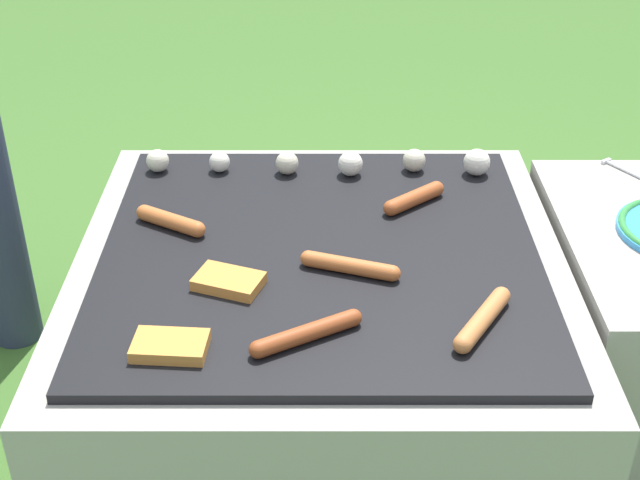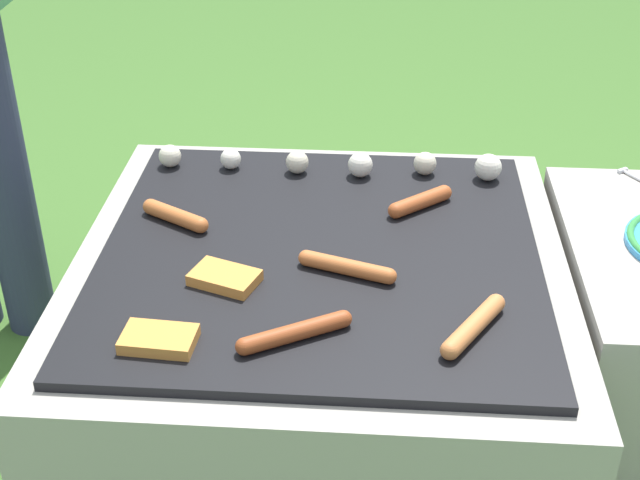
# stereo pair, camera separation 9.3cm
# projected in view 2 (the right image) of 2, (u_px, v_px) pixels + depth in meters

# --- Properties ---
(ground_plane) EXTENTS (14.00, 14.00, 0.00)m
(ground_plane) POSITION_uv_depth(u_px,v_px,m) (320.00, 420.00, 1.83)
(ground_plane) COLOR #3D6628
(grill) EXTENTS (0.90, 0.90, 0.41)m
(grill) POSITION_uv_depth(u_px,v_px,m) (320.00, 341.00, 1.72)
(grill) COLOR #9E998E
(grill) RESTS_ON ground_plane
(sausage_front_center) EXTENTS (0.17, 0.08, 0.03)m
(sausage_front_center) POSITION_uv_depth(u_px,v_px,m) (347.00, 267.00, 1.54)
(sausage_front_center) COLOR #B7602D
(sausage_front_center) RESTS_ON grill
(sausage_back_center) EXTENTS (0.18, 0.11, 0.03)m
(sausage_back_center) POSITION_uv_depth(u_px,v_px,m) (295.00, 332.00, 1.38)
(sausage_back_center) COLOR #93421E
(sausage_back_center) RESTS_ON grill
(sausage_mid_right) EXTENTS (0.11, 0.16, 0.03)m
(sausage_mid_right) POSITION_uv_depth(u_px,v_px,m) (474.00, 326.00, 1.39)
(sausage_mid_right) COLOR #C6753D
(sausage_mid_right) RESTS_ON grill
(sausage_back_right) EXTENTS (0.13, 0.11, 0.03)m
(sausage_back_right) POSITION_uv_depth(u_px,v_px,m) (420.00, 201.00, 1.73)
(sausage_back_right) COLOR #A34C23
(sausage_back_right) RESTS_ON grill
(sausage_front_left) EXTENTS (0.14, 0.09, 0.03)m
(sausage_front_left) POSITION_uv_depth(u_px,v_px,m) (175.00, 216.00, 1.69)
(sausage_front_left) COLOR #B7602D
(sausage_front_left) RESTS_ON grill
(bread_slice_right) EXTENTS (0.13, 0.11, 0.02)m
(bread_slice_right) POSITION_uv_depth(u_px,v_px,m) (225.00, 278.00, 1.52)
(bread_slice_right) COLOR #D18438
(bread_slice_right) RESTS_ON grill
(bread_slice_center) EXTENTS (0.12, 0.08, 0.02)m
(bread_slice_center) POSITION_uv_depth(u_px,v_px,m) (159.00, 339.00, 1.37)
(bread_slice_center) COLOR #D18438
(bread_slice_center) RESTS_ON grill
(mushroom_row) EXTENTS (0.72, 0.07, 0.06)m
(mushroom_row) POSITION_uv_depth(u_px,v_px,m) (347.00, 163.00, 1.85)
(mushroom_row) COLOR beige
(mushroom_row) RESTS_ON grill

